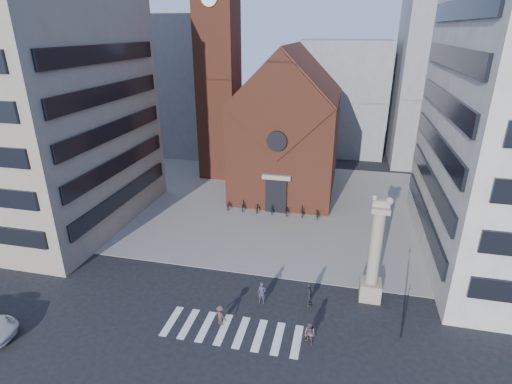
% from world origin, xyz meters
% --- Properties ---
extents(ground, '(120.00, 120.00, 0.00)m').
position_xyz_m(ground, '(0.00, 0.00, 0.00)').
color(ground, black).
rests_on(ground, ground).
extents(piazza, '(46.00, 30.00, 0.05)m').
position_xyz_m(piazza, '(0.00, 19.00, 0.03)').
color(piazza, gray).
rests_on(piazza, ground).
extents(zebra_crossing, '(10.20, 3.20, 0.01)m').
position_xyz_m(zebra_crossing, '(0.55, -3.00, 0.01)').
color(zebra_crossing, white).
rests_on(zebra_crossing, ground).
extents(church, '(12.00, 16.65, 18.00)m').
position_xyz_m(church, '(0.00, 25.04, 7.98)').
color(church, brown).
rests_on(church, ground).
extents(campanile, '(5.50, 5.50, 31.20)m').
position_xyz_m(campanile, '(-10.00, 28.00, 15.74)').
color(campanile, brown).
rests_on(campanile, ground).
extents(building_left, '(18.00, 20.00, 26.00)m').
position_xyz_m(building_left, '(-24.00, 10.00, 13.00)').
color(building_left, gray).
rests_on(building_left, ground).
extents(bg_block_left, '(16.00, 14.00, 22.00)m').
position_xyz_m(bg_block_left, '(-20.00, 40.00, 11.00)').
color(bg_block_left, gray).
rests_on(bg_block_left, ground).
extents(bg_block_mid, '(14.00, 12.00, 18.00)m').
position_xyz_m(bg_block_mid, '(6.00, 45.00, 9.00)').
color(bg_block_mid, gray).
rests_on(bg_block_mid, ground).
extents(bg_block_right, '(16.00, 14.00, 24.00)m').
position_xyz_m(bg_block_right, '(22.00, 42.00, 12.00)').
color(bg_block_right, gray).
rests_on(bg_block_right, ground).
extents(lion_column, '(1.63, 1.60, 8.68)m').
position_xyz_m(lion_column, '(10.01, 3.00, 3.46)').
color(lion_column, tan).
rests_on(lion_column, ground).
extents(traffic_light, '(0.13, 0.16, 4.30)m').
position_xyz_m(traffic_light, '(12.00, -1.00, 2.29)').
color(traffic_light, black).
rests_on(traffic_light, ground).
extents(pedestrian_0, '(0.69, 0.47, 1.81)m').
position_xyz_m(pedestrian_0, '(1.91, 0.50, 0.91)').
color(pedestrian_0, '#332F42').
rests_on(pedestrian_0, ground).
extents(pedestrian_1, '(1.06, 1.02, 1.72)m').
position_xyz_m(pedestrian_1, '(5.93, -3.04, 0.86)').
color(pedestrian_1, '#4E403E').
rests_on(pedestrian_1, ground).
extents(pedestrian_2, '(0.74, 1.24, 1.98)m').
position_xyz_m(pedestrian_2, '(5.45, 0.95, 0.99)').
color(pedestrian_2, '#2B2C34').
rests_on(pedestrian_2, ground).
extents(pedestrian_3, '(1.19, 1.01, 1.60)m').
position_xyz_m(pedestrian_3, '(-0.42, -2.53, 0.80)').
color(pedestrian_3, '#412E2B').
rests_on(pedestrian_3, ground).
extents(scooter_0, '(0.87, 1.93, 0.98)m').
position_xyz_m(scooter_0, '(-5.52, 16.60, 0.54)').
color(scooter_0, black).
rests_on(scooter_0, piazza).
extents(scooter_1, '(0.73, 1.85, 1.08)m').
position_xyz_m(scooter_1, '(-3.81, 16.60, 0.59)').
color(scooter_1, black).
rests_on(scooter_1, piazza).
extents(scooter_2, '(0.87, 1.93, 0.98)m').
position_xyz_m(scooter_2, '(-2.09, 16.60, 0.54)').
color(scooter_2, black).
rests_on(scooter_2, piazza).
extents(scooter_3, '(0.73, 1.85, 1.08)m').
position_xyz_m(scooter_3, '(-0.38, 16.60, 0.59)').
color(scooter_3, black).
rests_on(scooter_3, piazza).
extents(scooter_4, '(0.87, 1.93, 0.98)m').
position_xyz_m(scooter_4, '(1.33, 16.60, 0.54)').
color(scooter_4, black).
rests_on(scooter_4, piazza).
extents(scooter_5, '(0.73, 1.85, 1.08)m').
position_xyz_m(scooter_5, '(3.05, 16.60, 0.59)').
color(scooter_5, black).
rests_on(scooter_5, piazza).
extents(scooter_6, '(0.87, 1.93, 0.98)m').
position_xyz_m(scooter_6, '(4.76, 16.60, 0.54)').
color(scooter_6, black).
rests_on(scooter_6, piazza).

